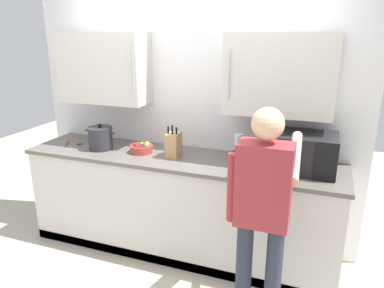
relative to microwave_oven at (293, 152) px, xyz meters
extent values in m
cube|color=white|center=(-1.00, 0.34, 0.29)|extent=(3.23, 0.10, 2.79)
cube|color=beige|center=(-1.83, 0.13, 0.60)|extent=(0.88, 0.32, 0.66)
cylinder|color=#B7BABF|center=(-1.45, -0.04, 0.60)|extent=(0.01, 0.01, 0.40)
cube|color=beige|center=(-0.17, 0.13, 0.60)|extent=(0.88, 0.32, 0.66)
cylinder|color=#B7BABF|center=(-0.55, -0.04, 0.60)|extent=(0.01, 0.01, 0.40)
cube|color=beige|center=(-1.00, -0.03, -0.65)|extent=(2.87, 0.62, 0.92)
cube|color=#605B56|center=(-1.00, -0.03, -0.17)|extent=(2.91, 0.66, 0.03)
cube|color=black|center=(-1.00, -0.32, -1.06)|extent=(2.87, 0.04, 0.09)
cube|color=black|center=(0.03, 0.02, 0.00)|extent=(0.60, 0.39, 0.30)
cube|color=beige|center=(-0.05, 0.01, 0.00)|extent=(0.39, 0.33, 0.24)
cube|color=black|center=(0.25, -0.19, 0.00)|extent=(0.17, 0.01, 0.28)
cube|color=black|center=(-0.32, -0.39, 0.00)|extent=(0.13, 0.42, 0.28)
cylinder|color=#AD3D33|center=(-1.37, -0.04, -0.12)|extent=(0.21, 0.21, 0.07)
cylinder|color=#561E19|center=(-1.37, -0.04, -0.10)|extent=(0.17, 0.17, 0.04)
sphere|color=#5B9333|center=(-1.31, -0.04, -0.08)|extent=(0.05, 0.05, 0.05)
sphere|color=red|center=(-1.40, -0.05, -0.08)|extent=(0.06, 0.06, 0.06)
sphere|color=orange|center=(-1.33, 0.00, -0.08)|extent=(0.06, 0.06, 0.06)
sphere|color=#5B9333|center=(-1.38, 0.00, -0.09)|extent=(0.04, 0.04, 0.04)
sphere|color=#511E5B|center=(-1.35, -0.03, -0.09)|extent=(0.04, 0.04, 0.04)
cube|color=tan|center=(-1.04, -0.05, -0.04)|extent=(0.11, 0.15, 0.22)
cylinder|color=black|center=(-1.07, -0.07, 0.10)|extent=(0.02, 0.02, 0.06)
cylinder|color=black|center=(-1.04, -0.07, 0.11)|extent=(0.02, 0.02, 0.08)
cylinder|color=black|center=(-1.00, -0.07, 0.10)|extent=(0.02, 0.02, 0.06)
cylinder|color=#2D2D33|center=(-1.78, -0.08, -0.05)|extent=(0.23, 0.23, 0.20)
cylinder|color=#2D2D33|center=(-1.78, -0.08, 0.06)|extent=(0.23, 0.23, 0.02)
cylinder|color=black|center=(-1.78, -0.08, 0.08)|extent=(0.04, 0.04, 0.03)
cylinder|color=#2D2D33|center=(-1.92, -0.08, 0.02)|extent=(0.05, 0.02, 0.02)
cylinder|color=#2D2D33|center=(-1.64, -0.08, 0.02)|extent=(0.05, 0.02, 0.02)
cylinder|color=#B7BABF|center=(-0.44, -0.06, -0.03)|extent=(0.07, 0.07, 0.24)
cylinder|color=#B7BABF|center=(-0.44, -0.06, 0.11)|extent=(0.08, 0.08, 0.03)
cylinder|color=brown|center=(-2.19, -0.08, -0.14)|extent=(0.10, 0.18, 0.01)
ellipsoid|color=brown|center=(-2.08, -0.02, -0.14)|extent=(0.08, 0.07, 0.02)
cylinder|color=#282D3D|center=(-0.21, -0.78, -0.68)|extent=(0.11, 0.11, 0.84)
cylinder|color=#282D3D|center=(-0.01, -0.78, -0.68)|extent=(0.11, 0.11, 0.84)
cube|color=maroon|center=(-0.11, -0.78, 0.01)|extent=(0.34, 0.20, 0.55)
sphere|color=#DBAD89|center=(-0.11, -0.78, 0.41)|extent=(0.20, 0.20, 0.20)
cylinder|color=#DBAD89|center=(0.05, -0.55, 0.14)|extent=(0.09, 0.49, 0.23)
cylinder|color=maroon|center=(-0.31, -0.78, -0.04)|extent=(0.07, 0.07, 0.46)
camera|label=1|loc=(0.18, -2.88, 0.92)|focal=33.71mm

